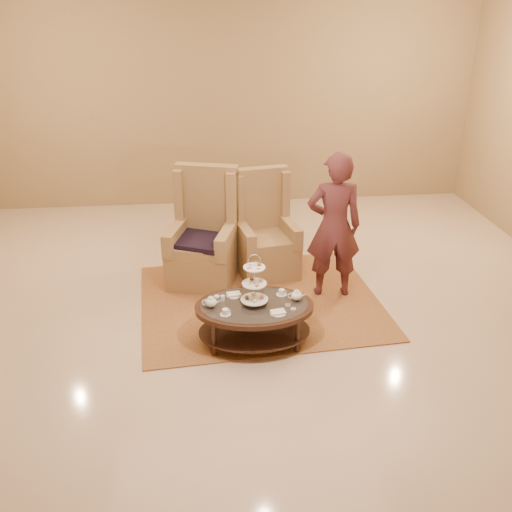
{
  "coord_description": "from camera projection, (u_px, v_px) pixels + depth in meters",
  "views": [
    {
      "loc": [
        -0.54,
        -5.29,
        3.28
      ],
      "look_at": [
        0.04,
        0.2,
        0.71
      ],
      "focal_mm": 40.0,
      "sensor_mm": 36.0,
      "label": 1
    }
  ],
  "objects": [
    {
      "name": "tea_table",
      "position": [
        254.0,
        312.0,
        5.71
      ],
      "size": [
        1.21,
        0.85,
        1.0
      ],
      "rotation": [
        0.0,
        0.0,
        -0.03
      ],
      "color": "black",
      "rests_on": "ground"
    },
    {
      "name": "armchair_right",
      "position": [
        264.0,
        239.0,
        7.21
      ],
      "size": [
        0.82,
        0.84,
        1.31
      ],
      "rotation": [
        0.0,
        0.0,
        0.18
      ],
      "color": "#997448",
      "rests_on": "ground"
    },
    {
      "name": "armchair_left",
      "position": [
        204.0,
        244.0,
        6.98
      ],
      "size": [
        0.95,
        0.97,
        1.41
      ],
      "rotation": [
        0.0,
        0.0,
        -0.29
      ],
      "color": "#997448",
      "rests_on": "ground"
    },
    {
      "name": "person",
      "position": [
        334.0,
        226.0,
        6.45
      ],
      "size": [
        0.65,
        0.45,
        1.72
      ],
      "rotation": [
        0.0,
        0.0,
        3.07
      ],
      "color": "#4F2225",
      "rests_on": "ground"
    },
    {
      "name": "ground",
      "position": [
        255.0,
        323.0,
        6.2
      ],
      "size": [
        8.0,
        8.0,
        0.0
      ],
      "primitive_type": "plane",
      "color": "beige",
      "rests_on": "ground"
    },
    {
      "name": "wall_back",
      "position": [
        229.0,
        97.0,
        9.07
      ],
      "size": [
        8.0,
        0.04,
        3.5
      ],
      "primitive_type": "cube",
      "color": "#9B8055",
      "rests_on": "ground"
    },
    {
      "name": "rug",
      "position": [
        260.0,
        301.0,
        6.64
      ],
      "size": [
        2.88,
        2.47,
        0.01
      ],
      "rotation": [
        0.0,
        0.0,
        0.08
      ],
      "color": "#A7733B",
      "rests_on": "ground"
    },
    {
      "name": "ceiling",
      "position": [
        255.0,
        323.0,
        6.2
      ],
      "size": [
        8.0,
        8.0,
        0.02
      ],
      "primitive_type": "cube",
      "color": "silver",
      "rests_on": "ground"
    }
  ]
}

